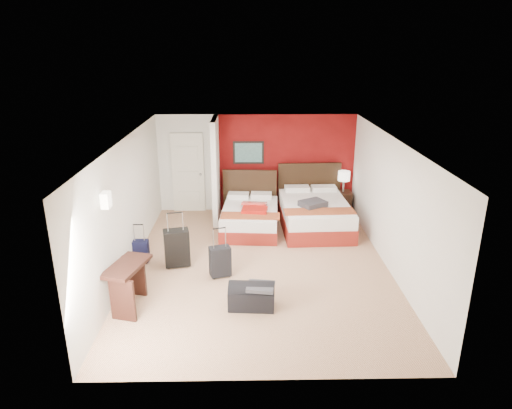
{
  "coord_description": "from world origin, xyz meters",
  "views": [
    {
      "loc": [
        -0.22,
        -8.07,
        4.13
      ],
      "look_at": [
        -0.05,
        0.8,
        1.0
      ],
      "focal_mm": 31.92,
      "sensor_mm": 36.0,
      "label": 1
    }
  ],
  "objects_px": {
    "table_lamp": "(344,182)",
    "suitcase_navy": "(141,252)",
    "suitcase_black": "(177,249)",
    "nightstand": "(342,202)",
    "desk": "(129,286)",
    "duffel_bag": "(252,297)",
    "suitcase_charcoal": "(220,263)",
    "red_suitcase_open": "(254,207)",
    "bed_left": "(250,219)",
    "bed_right": "(315,215)"
  },
  "relations": [
    {
      "from": "suitcase_black",
      "to": "duffel_bag",
      "type": "xyz_separation_m",
      "value": [
        1.44,
        -1.52,
        -0.17
      ]
    },
    {
      "from": "bed_left",
      "to": "desk",
      "type": "relative_size",
      "value": 1.96
    },
    {
      "from": "nightstand",
      "to": "red_suitcase_open",
      "type": "bearing_deg",
      "value": -151.94
    },
    {
      "from": "red_suitcase_open",
      "to": "nightstand",
      "type": "height_order",
      "value": "red_suitcase_open"
    },
    {
      "from": "table_lamp",
      "to": "suitcase_navy",
      "type": "height_order",
      "value": "table_lamp"
    },
    {
      "from": "bed_left",
      "to": "desk",
      "type": "distance_m",
      "value": 3.86
    },
    {
      "from": "suitcase_navy",
      "to": "duffel_bag",
      "type": "xyz_separation_m",
      "value": [
        2.19,
        -1.68,
        -0.03
      ]
    },
    {
      "from": "bed_right",
      "to": "duffel_bag",
      "type": "height_order",
      "value": "bed_right"
    },
    {
      "from": "red_suitcase_open",
      "to": "desk",
      "type": "relative_size",
      "value": 0.84
    },
    {
      "from": "nightstand",
      "to": "table_lamp",
      "type": "xyz_separation_m",
      "value": [
        0.0,
        0.0,
        0.56
      ]
    },
    {
      "from": "nightstand",
      "to": "table_lamp",
      "type": "relative_size",
      "value": 1.09
    },
    {
      "from": "suitcase_black",
      "to": "suitcase_charcoal",
      "type": "distance_m",
      "value": 0.98
    },
    {
      "from": "table_lamp",
      "to": "suitcase_black",
      "type": "bearing_deg",
      "value": -142.77
    },
    {
      "from": "table_lamp",
      "to": "red_suitcase_open",
      "type": "bearing_deg",
      "value": -152.71
    },
    {
      "from": "suitcase_charcoal",
      "to": "desk",
      "type": "bearing_deg",
      "value": -162.3
    },
    {
      "from": "suitcase_navy",
      "to": "desk",
      "type": "bearing_deg",
      "value": -82.61
    },
    {
      "from": "red_suitcase_open",
      "to": "nightstand",
      "type": "xyz_separation_m",
      "value": [
        2.28,
        1.18,
        -0.31
      ]
    },
    {
      "from": "table_lamp",
      "to": "desk",
      "type": "height_order",
      "value": "table_lamp"
    },
    {
      "from": "nightstand",
      "to": "desk",
      "type": "relative_size",
      "value": 0.63
    },
    {
      "from": "duffel_bag",
      "to": "suitcase_charcoal",
      "type": "bearing_deg",
      "value": 122.52
    },
    {
      "from": "suitcase_black",
      "to": "duffel_bag",
      "type": "relative_size",
      "value": 0.96
    },
    {
      "from": "duffel_bag",
      "to": "table_lamp",
      "type": "bearing_deg",
      "value": 66.19
    },
    {
      "from": "desk",
      "to": "red_suitcase_open",
      "type": "bearing_deg",
      "value": 71.71
    },
    {
      "from": "bed_left",
      "to": "table_lamp",
      "type": "height_order",
      "value": "table_lamp"
    },
    {
      "from": "suitcase_charcoal",
      "to": "desk",
      "type": "relative_size",
      "value": 0.61
    },
    {
      "from": "suitcase_black",
      "to": "desk",
      "type": "bearing_deg",
      "value": -124.45
    },
    {
      "from": "table_lamp",
      "to": "duffel_bag",
      "type": "xyz_separation_m",
      "value": [
        -2.38,
        -4.43,
        -0.66
      ]
    },
    {
      "from": "red_suitcase_open",
      "to": "bed_left",
      "type": "bearing_deg",
      "value": 143.56
    },
    {
      "from": "red_suitcase_open",
      "to": "suitcase_charcoal",
      "type": "xyz_separation_m",
      "value": [
        -0.67,
        -2.17,
        -0.31
      ]
    },
    {
      "from": "bed_right",
      "to": "table_lamp",
      "type": "height_order",
      "value": "table_lamp"
    },
    {
      "from": "table_lamp",
      "to": "suitcase_black",
      "type": "xyz_separation_m",
      "value": [
        -3.82,
        -2.9,
        -0.49
      ]
    },
    {
      "from": "nightstand",
      "to": "duffel_bag",
      "type": "relative_size",
      "value": 0.77
    },
    {
      "from": "suitcase_charcoal",
      "to": "suitcase_navy",
      "type": "distance_m",
      "value": 1.73
    },
    {
      "from": "red_suitcase_open",
      "to": "table_lamp",
      "type": "bearing_deg",
      "value": 35.84
    },
    {
      "from": "red_suitcase_open",
      "to": "duffel_bag",
      "type": "xyz_separation_m",
      "value": [
        -0.1,
        -3.25,
        -0.41
      ]
    },
    {
      "from": "red_suitcase_open",
      "to": "duffel_bag",
      "type": "distance_m",
      "value": 3.28
    },
    {
      "from": "suitcase_navy",
      "to": "desk",
      "type": "height_order",
      "value": "desk"
    },
    {
      "from": "suitcase_black",
      "to": "nightstand",
      "type": "bearing_deg",
      "value": 24.27
    },
    {
      "from": "table_lamp",
      "to": "desk",
      "type": "bearing_deg",
      "value": -135.19
    },
    {
      "from": "bed_right",
      "to": "red_suitcase_open",
      "type": "distance_m",
      "value": 1.46
    },
    {
      "from": "table_lamp",
      "to": "suitcase_navy",
      "type": "xyz_separation_m",
      "value": [
        -4.57,
        -2.74,
        -0.63
      ]
    },
    {
      "from": "nightstand",
      "to": "suitcase_navy",
      "type": "relative_size",
      "value": 1.31
    },
    {
      "from": "bed_left",
      "to": "nightstand",
      "type": "xyz_separation_m",
      "value": [
        2.38,
        1.08,
        0.02
      ]
    },
    {
      "from": "bed_left",
      "to": "desk",
      "type": "height_order",
      "value": "desk"
    },
    {
      "from": "suitcase_black",
      "to": "desk",
      "type": "distance_m",
      "value": 1.58
    },
    {
      "from": "table_lamp",
      "to": "desk",
      "type": "relative_size",
      "value": 0.57
    },
    {
      "from": "nightstand",
      "to": "suitcase_charcoal",
      "type": "xyz_separation_m",
      "value": [
        -2.95,
        -3.35,
        -0.01
      ]
    },
    {
      "from": "suitcase_black",
      "to": "suitcase_navy",
      "type": "bearing_deg",
      "value": 155.19
    },
    {
      "from": "bed_right",
      "to": "duffel_bag",
      "type": "xyz_separation_m",
      "value": [
        -1.52,
        -3.42,
        -0.14
      ]
    },
    {
      "from": "bed_left",
      "to": "suitcase_black",
      "type": "xyz_separation_m",
      "value": [
        -1.44,
        -1.83,
        0.09
      ]
    }
  ]
}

